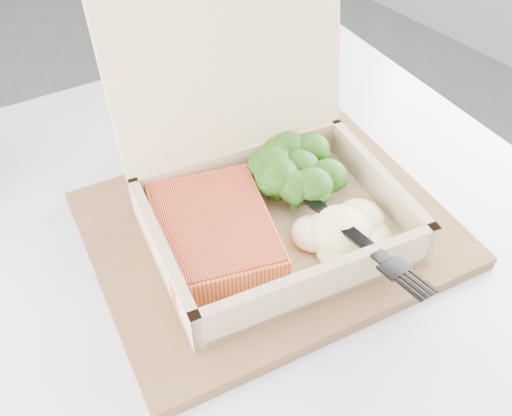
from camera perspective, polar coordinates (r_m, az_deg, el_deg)
cafe_table at (r=0.72m, az=-1.92°, el=-14.71°), size 0.87×0.87×0.72m
serving_tray at (r=0.59m, az=1.28°, el=-2.12°), size 0.40×0.34×0.02m
takeout_container at (r=0.56m, az=0.41°, el=3.73°), size 0.29×0.28×0.23m
salmon_fillet at (r=0.55m, az=-4.19°, el=-2.36°), size 0.15×0.17×0.03m
broccoli_pile at (r=0.60m, az=4.39°, el=3.61°), size 0.11×0.11×0.04m
mashed_potatoes at (r=0.55m, az=8.45°, el=-2.19°), size 0.10×0.09×0.03m
plastic_fork at (r=0.55m, az=7.09°, el=-0.27°), size 0.03×0.18×0.02m
receipt at (r=0.73m, az=-8.27°, el=7.20°), size 0.15×0.17×0.00m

